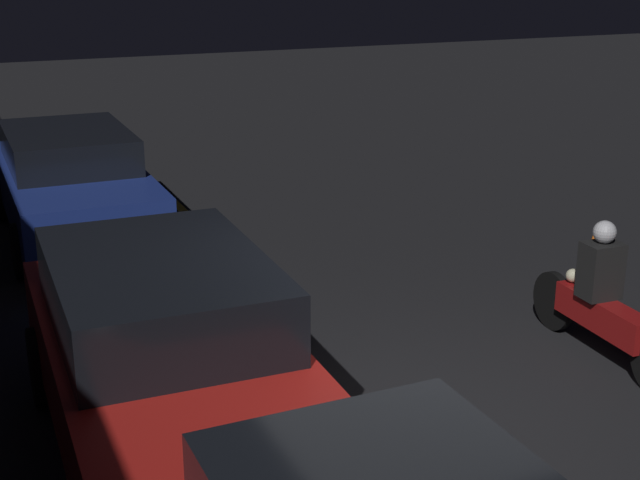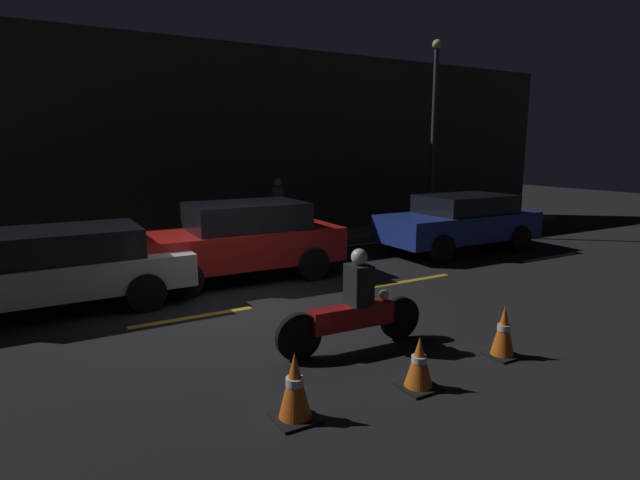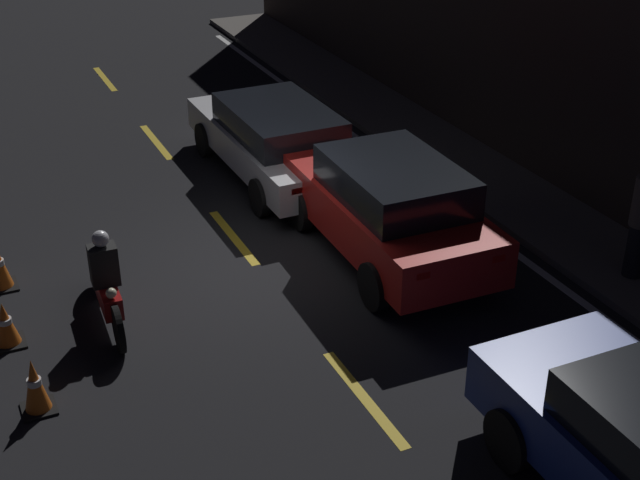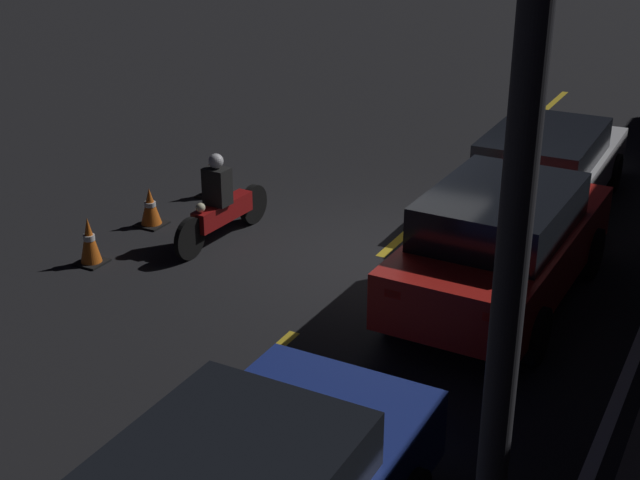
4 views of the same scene
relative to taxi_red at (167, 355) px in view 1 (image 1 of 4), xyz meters
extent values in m
plane|color=black|center=(-0.56, -1.91, -0.84)|extent=(56.00, 56.00, 0.00)
cube|color=gold|center=(2.94, -1.91, -0.84)|extent=(2.00, 0.14, 0.01)
cube|color=gold|center=(7.44, -1.91, -0.84)|extent=(2.00, 0.14, 0.01)
cube|color=red|center=(-1.28, -0.93, -0.10)|extent=(0.06, 0.20, 0.10)
cube|color=red|center=(-1.29, 0.21, -0.10)|extent=(0.06, 0.20, 0.10)
cube|color=red|center=(-0.06, 0.00, -0.15)|extent=(4.26, 1.85, 0.70)
cube|color=black|center=(0.15, 0.00, 0.47)|extent=(2.35, 1.63, 0.54)
cube|color=red|center=(2.01, -0.62, 0.03)|extent=(0.06, 0.20, 0.10)
cube|color=red|center=(2.03, 0.52, 0.03)|extent=(0.06, 0.20, 0.10)
cylinder|color=black|center=(-1.38, -0.82, -0.50)|extent=(0.69, 0.20, 0.69)
cylinder|color=black|center=(1.23, -0.88, -0.50)|extent=(0.69, 0.20, 0.69)
cylinder|color=black|center=(1.27, 0.83, -0.50)|extent=(0.69, 0.20, 0.69)
cube|color=navy|center=(5.94, -0.22, -0.17)|extent=(4.34, 1.79, 0.66)
cube|color=black|center=(6.16, -0.22, 0.40)|extent=(2.39, 1.60, 0.47)
cube|color=red|center=(8.08, -0.80, 0.00)|extent=(0.06, 0.20, 0.10)
cube|color=red|center=(8.08, 0.34, 0.00)|extent=(0.06, 0.20, 0.10)
cylinder|color=black|center=(4.60, -1.07, -0.50)|extent=(0.69, 0.18, 0.68)
cylinder|color=black|center=(4.61, 0.65, -0.50)|extent=(0.69, 0.18, 0.68)
cylinder|color=black|center=(7.28, -1.09, -0.50)|extent=(0.69, 0.18, 0.68)
cylinder|color=black|center=(7.29, 0.63, -0.50)|extent=(0.69, 0.18, 0.68)
cylinder|color=black|center=(0.76, -4.28, -0.53)|extent=(0.62, 0.11, 0.62)
cube|color=maroon|center=(-0.03, -4.24, -0.38)|extent=(1.22, 0.30, 0.30)
sphere|color=#F2EABF|center=(0.48, -4.27, -0.15)|extent=(0.14, 0.14, 0.14)
cube|color=black|center=(0.07, -4.25, 0.04)|extent=(0.30, 0.37, 0.55)
sphere|color=silver|center=(0.07, -4.25, 0.43)|extent=(0.22, 0.22, 0.22)
cube|color=black|center=(1.55, -5.43, -0.82)|extent=(0.39, 0.39, 0.03)
cone|color=orange|center=(1.55, -5.43, -0.48)|extent=(0.30, 0.30, 0.67)
cylinder|color=white|center=(1.55, -5.43, -0.44)|extent=(0.17, 0.17, 0.08)
camera|label=1|loc=(-6.17, 1.43, 2.96)|focal=50.00mm
camera|label=2|loc=(-3.58, -9.59, 1.86)|focal=28.00mm
camera|label=3|loc=(10.36, -5.93, 5.72)|focal=50.00mm
camera|label=4|loc=(10.15, 2.76, 4.46)|focal=50.00mm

